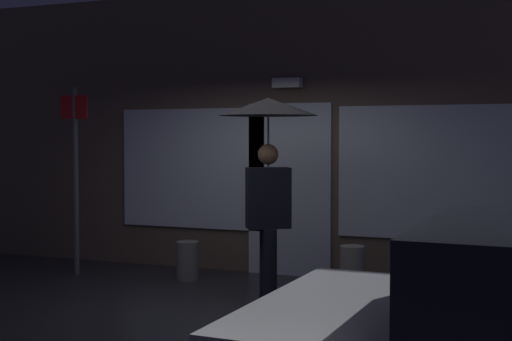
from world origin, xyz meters
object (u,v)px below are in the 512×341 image
(street_sign_post, at_px, (75,169))
(sidewalk_bollard, at_px, (352,269))
(person_with_umbrella, at_px, (268,146))
(sidewalk_bollard_2, at_px, (188,261))

(street_sign_post, xyz_separation_m, sidewalk_bollard, (3.56, 0.27, -1.10))
(person_with_umbrella, xyz_separation_m, street_sign_post, (-2.84, 0.53, -0.32))
(street_sign_post, xyz_separation_m, sidewalk_bollard_2, (1.48, 0.23, -1.12))
(street_sign_post, relative_size, sidewalk_bollard, 4.50)
(sidewalk_bollard_2, bearing_deg, sidewalk_bollard, 1.22)
(person_with_umbrella, height_order, sidewalk_bollard, person_with_umbrella)
(person_with_umbrella, height_order, sidewalk_bollard_2, person_with_umbrella)
(person_with_umbrella, bearing_deg, sidewalk_bollard_2, 119.32)
(street_sign_post, bearing_deg, person_with_umbrella, -10.65)
(sidewalk_bollard_2, bearing_deg, person_with_umbrella, -29.26)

